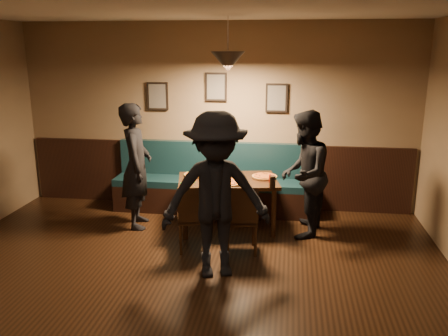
{
  "coord_description": "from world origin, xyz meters",
  "views": [
    {
      "loc": [
        1.11,
        -3.5,
        2.45
      ],
      "look_at": [
        0.31,
        2.17,
        0.95
      ],
      "focal_mm": 37.69,
      "sensor_mm": 36.0,
      "label": 1
    }
  ],
  "objects_px": {
    "diner_left": "(136,166)",
    "diner_right": "(304,174)",
    "booth_bench": "(214,179)",
    "chair_near_left": "(193,217)",
    "dining_table": "(228,204)",
    "diner_front": "(216,196)",
    "soda_glass": "(272,182)",
    "tabasco_bottle": "(270,178)",
    "chair_near_right": "(241,218)"
  },
  "relations": [
    {
      "from": "dining_table",
      "to": "diner_right",
      "type": "distance_m",
      "value": 1.12
    },
    {
      "from": "chair_near_left",
      "to": "diner_right",
      "type": "relative_size",
      "value": 0.51
    },
    {
      "from": "diner_right",
      "to": "tabasco_bottle",
      "type": "height_order",
      "value": "diner_right"
    },
    {
      "from": "diner_left",
      "to": "diner_right",
      "type": "height_order",
      "value": "diner_left"
    },
    {
      "from": "dining_table",
      "to": "chair_near_right",
      "type": "xyz_separation_m",
      "value": [
        0.26,
        -0.71,
        0.08
      ]
    },
    {
      "from": "diner_front",
      "to": "diner_right",
      "type": "bearing_deg",
      "value": 36.22
    },
    {
      "from": "chair_near_left",
      "to": "chair_near_right",
      "type": "height_order",
      "value": "chair_near_right"
    },
    {
      "from": "diner_front",
      "to": "soda_glass",
      "type": "bearing_deg",
      "value": 43.69
    },
    {
      "from": "chair_near_right",
      "to": "soda_glass",
      "type": "relative_size",
      "value": 5.31
    },
    {
      "from": "dining_table",
      "to": "diner_right",
      "type": "bearing_deg",
      "value": -15.28
    },
    {
      "from": "diner_right",
      "to": "booth_bench",
      "type": "bearing_deg",
      "value": -109.41
    },
    {
      "from": "chair_near_right",
      "to": "diner_right",
      "type": "xyz_separation_m",
      "value": [
        0.75,
        0.65,
        0.4
      ]
    },
    {
      "from": "booth_bench",
      "to": "chair_near_left",
      "type": "height_order",
      "value": "booth_bench"
    },
    {
      "from": "dining_table",
      "to": "soda_glass",
      "type": "distance_m",
      "value": 0.82
    },
    {
      "from": "booth_bench",
      "to": "tabasco_bottle",
      "type": "relative_size",
      "value": 24.34
    },
    {
      "from": "diner_front",
      "to": "tabasco_bottle",
      "type": "xyz_separation_m",
      "value": [
        0.52,
        1.26,
        -0.14
      ]
    },
    {
      "from": "chair_near_right",
      "to": "soda_glass",
      "type": "bearing_deg",
      "value": 37.57
    },
    {
      "from": "diner_left",
      "to": "soda_glass",
      "type": "relative_size",
      "value": 10.49
    },
    {
      "from": "dining_table",
      "to": "chair_near_right",
      "type": "bearing_deg",
      "value": -81.74
    },
    {
      "from": "booth_bench",
      "to": "soda_glass",
      "type": "bearing_deg",
      "value": -47.94
    },
    {
      "from": "dining_table",
      "to": "diner_front",
      "type": "xyz_separation_m",
      "value": [
        0.05,
        -1.34,
        0.55
      ]
    },
    {
      "from": "diner_right",
      "to": "dining_table",
      "type": "bearing_deg",
      "value": -83.54
    },
    {
      "from": "dining_table",
      "to": "chair_near_right",
      "type": "relative_size",
      "value": 1.51
    },
    {
      "from": "diner_front",
      "to": "tabasco_bottle",
      "type": "distance_m",
      "value": 1.37
    },
    {
      "from": "diner_left",
      "to": "diner_right",
      "type": "relative_size",
      "value": 1.03
    },
    {
      "from": "diner_right",
      "to": "diner_front",
      "type": "relative_size",
      "value": 0.92
    },
    {
      "from": "diner_left",
      "to": "diner_right",
      "type": "xyz_separation_m",
      "value": [
        2.25,
        0.01,
        -0.03
      ]
    },
    {
      "from": "booth_bench",
      "to": "dining_table",
      "type": "relative_size",
      "value": 2.29
    },
    {
      "from": "chair_near_right",
      "to": "booth_bench",
      "type": "bearing_deg",
      "value": 103.1
    },
    {
      "from": "booth_bench",
      "to": "diner_front",
      "type": "xyz_separation_m",
      "value": [
        0.36,
        -2.01,
        0.4
      ]
    },
    {
      "from": "diner_left",
      "to": "tabasco_bottle",
      "type": "bearing_deg",
      "value": -102.57
    },
    {
      "from": "chair_near_left",
      "to": "tabasco_bottle",
      "type": "height_order",
      "value": "chair_near_left"
    },
    {
      "from": "chair_near_left",
      "to": "diner_left",
      "type": "height_order",
      "value": "diner_left"
    },
    {
      "from": "booth_bench",
      "to": "diner_front",
      "type": "distance_m",
      "value": 2.08
    },
    {
      "from": "booth_bench",
      "to": "chair_near_right",
      "type": "height_order",
      "value": "booth_bench"
    },
    {
      "from": "diner_left",
      "to": "tabasco_bottle",
      "type": "relative_size",
      "value": 13.93
    },
    {
      "from": "chair_near_left",
      "to": "diner_left",
      "type": "xyz_separation_m",
      "value": [
        -0.92,
        0.66,
        0.44
      ]
    },
    {
      "from": "dining_table",
      "to": "chair_near_left",
      "type": "distance_m",
      "value": 0.8
    },
    {
      "from": "tabasco_bottle",
      "to": "dining_table",
      "type": "bearing_deg",
      "value": 172.53
    },
    {
      "from": "soda_glass",
      "to": "tabasco_bottle",
      "type": "relative_size",
      "value": 1.33
    },
    {
      "from": "diner_front",
      "to": "soda_glass",
      "type": "height_order",
      "value": "diner_front"
    },
    {
      "from": "diner_left",
      "to": "tabasco_bottle",
      "type": "distance_m",
      "value": 1.82
    },
    {
      "from": "booth_bench",
      "to": "diner_left",
      "type": "distance_m",
      "value": 1.25
    },
    {
      "from": "chair_near_left",
      "to": "chair_near_right",
      "type": "relative_size",
      "value": 0.97
    },
    {
      "from": "soda_glass",
      "to": "tabasco_bottle",
      "type": "distance_m",
      "value": 0.27
    },
    {
      "from": "booth_bench",
      "to": "chair_near_right",
      "type": "bearing_deg",
      "value": -67.88
    },
    {
      "from": "tabasco_bottle",
      "to": "diner_right",
      "type": "bearing_deg",
      "value": 1.7
    },
    {
      "from": "chair_near_left",
      "to": "diner_right",
      "type": "distance_m",
      "value": 1.55
    },
    {
      "from": "chair_near_right",
      "to": "dining_table",
      "type": "bearing_deg",
      "value": 101.01
    },
    {
      "from": "chair_near_right",
      "to": "tabasco_bottle",
      "type": "xyz_separation_m",
      "value": [
        0.31,
        0.64,
        0.33
      ]
    }
  ]
}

